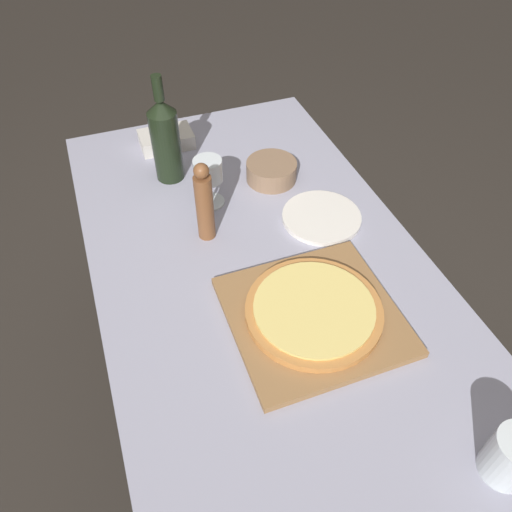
{
  "coord_description": "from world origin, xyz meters",
  "views": [
    {
      "loc": [
        -0.3,
        -0.72,
        1.65
      ],
      "look_at": [
        -0.02,
        0.03,
        0.82
      ],
      "focal_mm": 35.0,
      "sensor_mm": 36.0,
      "label": 1
    }
  ],
  "objects": [
    {
      "name": "wine_bottle",
      "position": [
        -0.13,
        0.48,
        0.89
      ],
      "size": [
        0.08,
        0.08,
        0.31
      ],
      "color": "black",
      "rests_on": "dining_table"
    },
    {
      "name": "pizza",
      "position": [
        0.05,
        -0.14,
        0.79
      ],
      "size": [
        0.3,
        0.3,
        0.02
      ],
      "color": "#BC7A3D",
      "rests_on": "cutting_board"
    },
    {
      "name": "food_container",
      "position": [
        -0.1,
        0.64,
        0.78
      ],
      "size": [
        0.16,
        0.1,
        0.05
      ],
      "color": "beige",
      "rests_on": "dining_table"
    },
    {
      "name": "wine_glass",
      "position": [
        -0.05,
        0.32,
        0.86
      ],
      "size": [
        0.08,
        0.08,
        0.14
      ],
      "color": "silver",
      "rests_on": "dining_table"
    },
    {
      "name": "dinner_plate",
      "position": [
        0.21,
        0.16,
        0.77
      ],
      "size": [
        0.21,
        0.21,
        0.01
      ],
      "color": "silver",
      "rests_on": "dining_table"
    },
    {
      "name": "cutting_board",
      "position": [
        0.05,
        -0.14,
        0.77
      ],
      "size": [
        0.36,
        0.35,
        0.02
      ],
      "color": "olive",
      "rests_on": "dining_table"
    },
    {
      "name": "pepper_mill",
      "position": [
        -0.1,
        0.2,
        0.87
      ],
      "size": [
        0.04,
        0.04,
        0.22
      ],
      "color": "brown",
      "rests_on": "dining_table"
    },
    {
      "name": "dining_table",
      "position": [
        0.0,
        0.0,
        0.66
      ],
      "size": [
        0.8,
        1.57,
        0.76
      ],
      "color": "#9393A8",
      "rests_on": "ground_plane"
    },
    {
      "name": "drinking_tumbler",
      "position": [
        0.22,
        -0.55,
        0.81
      ],
      "size": [
        0.09,
        0.09,
        0.11
      ],
      "color": "silver",
      "rests_on": "dining_table"
    },
    {
      "name": "small_bowl",
      "position": [
        0.15,
        0.37,
        0.79
      ],
      "size": [
        0.15,
        0.15,
        0.06
      ],
      "color": "#84664C",
      "rests_on": "dining_table"
    },
    {
      "name": "ground_plane",
      "position": [
        0.0,
        0.0,
        0.0
      ],
      "size": [
        12.0,
        12.0,
        0.0
      ],
      "primitive_type": "plane",
      "color": "#2D2823"
    }
  ]
}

